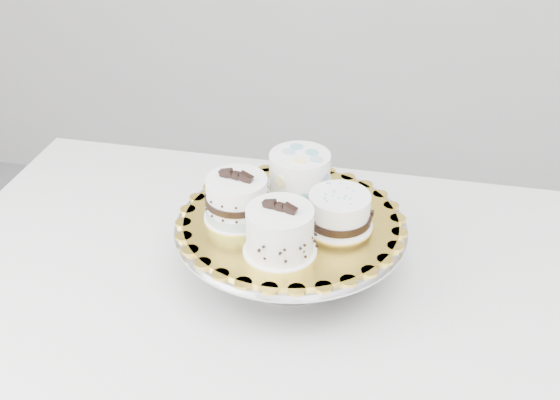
% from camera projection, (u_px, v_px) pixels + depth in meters
% --- Properties ---
extents(table, '(1.30, 0.88, 0.75)m').
position_uv_depth(table, '(271.00, 309.00, 1.30)').
color(table, white).
rests_on(table, floor).
extents(cake_stand, '(0.40, 0.40, 0.11)m').
position_uv_depth(cake_stand, '(291.00, 238.00, 1.23)').
color(cake_stand, gray).
rests_on(cake_stand, table).
extents(cake_board, '(0.44, 0.44, 0.01)m').
position_uv_depth(cake_board, '(291.00, 221.00, 1.21)').
color(cake_board, gold).
rests_on(cake_board, cake_stand).
extents(cake_swirl, '(0.13, 0.13, 0.10)m').
position_uv_depth(cake_swirl, '(280.00, 232.00, 1.12)').
color(cake_swirl, white).
rests_on(cake_swirl, cake_board).
extents(cake_banded, '(0.13, 0.13, 0.10)m').
position_uv_depth(cake_banded, '(237.00, 200.00, 1.20)').
color(cake_banded, white).
rests_on(cake_banded, cake_board).
extents(cake_dots, '(0.13, 0.13, 0.08)m').
position_uv_depth(cake_dots, '(300.00, 174.00, 1.27)').
color(cake_dots, white).
rests_on(cake_dots, cake_board).
extents(cake_ribbon, '(0.12, 0.12, 0.06)m').
position_uv_depth(cake_ribbon, '(340.00, 211.00, 1.18)').
color(cake_ribbon, white).
rests_on(cake_ribbon, cake_board).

